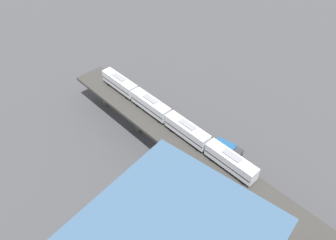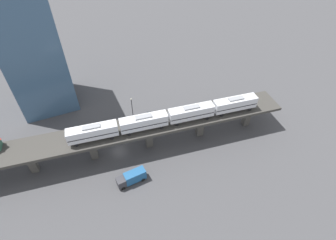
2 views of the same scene
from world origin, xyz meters
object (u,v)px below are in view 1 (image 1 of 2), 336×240
at_px(street_lamp, 141,186).
at_px(street_car_silver, 136,176).
at_px(street_car_blue, 163,198).
at_px(subway_train, 168,117).
at_px(delivery_truck, 228,149).

bearing_deg(street_lamp, street_car_silver, -124.74).
relative_size(street_car_silver, street_car_blue, 1.02).
bearing_deg(street_lamp, street_car_blue, 118.82).
bearing_deg(subway_train, street_lamp, 17.94).
height_order(street_car_silver, street_lamp, street_lamp).
bearing_deg(street_car_silver, street_lamp, 55.26).
bearing_deg(street_lamp, subway_train, -162.06).
xyz_separation_m(street_car_silver, delivery_truck, (-20.03, 12.57, 0.82)).
bearing_deg(subway_train, street_car_blue, 35.25).
relative_size(street_car_silver, delivery_truck, 0.65).
height_order(street_car_blue, street_lamp, street_lamp).
relative_size(delivery_truck, street_lamp, 1.06).
bearing_deg(street_car_silver, subway_train, -177.57).
bearing_deg(street_car_blue, street_lamp, -61.18).
bearing_deg(street_lamp, delivery_truck, 160.84).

